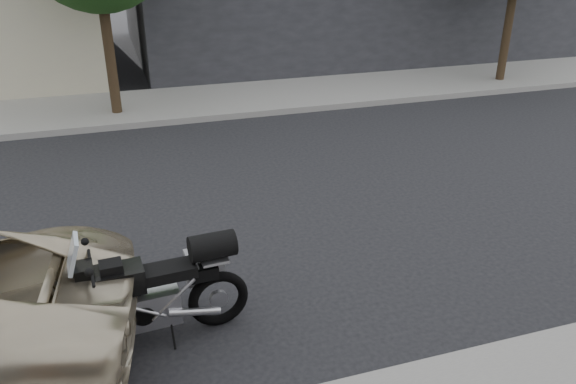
# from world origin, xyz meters

# --- Properties ---
(ground) EXTENTS (120.00, 120.00, 0.00)m
(ground) POSITION_xyz_m (0.00, 0.00, 0.00)
(ground) COLOR black
(ground) RESTS_ON ground
(far_sidewalk) EXTENTS (44.00, 3.00, 0.15)m
(far_sidewalk) POSITION_xyz_m (0.00, -6.50, 0.07)
(far_sidewalk) COLOR gray
(far_sidewalk) RESTS_ON ground
(motorcycle) EXTENTS (2.26, 0.83, 1.43)m
(motorcycle) POSITION_xyz_m (1.85, 2.62, 0.62)
(motorcycle) COLOR black
(motorcycle) RESTS_ON ground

